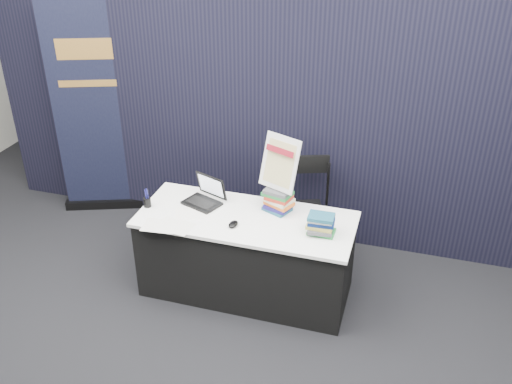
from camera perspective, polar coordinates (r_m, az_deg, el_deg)
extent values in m
plane|color=black|center=(4.76, -3.00, -13.66)|extent=(8.00, 8.00, 0.00)
cube|color=beige|center=(7.51, 7.33, 17.63)|extent=(8.00, 0.02, 3.50)
cube|color=black|center=(5.41, 2.35, 7.13)|extent=(6.00, 0.08, 2.40)
cube|color=black|center=(4.93, -0.98, -6.43)|extent=(1.76, 0.71, 0.72)
cube|color=white|center=(4.72, -1.01, -2.73)|extent=(1.80, 0.75, 0.03)
cube|color=black|center=(4.92, -5.44, -1.12)|extent=(0.36, 0.31, 0.02)
cube|color=black|center=(4.95, -5.05, 0.64)|extent=(0.30, 0.16, 0.21)
cube|color=white|center=(4.94, -5.08, 0.60)|extent=(0.26, 0.13, 0.17)
ellipsoid|color=black|center=(4.60, -2.29, -3.23)|extent=(0.08, 0.12, 0.03)
cube|color=white|center=(4.67, -9.58, -3.36)|extent=(0.30, 0.23, 0.00)
cube|color=white|center=(4.65, -8.11, -3.41)|extent=(0.31, 0.23, 0.00)
cube|color=white|center=(4.81, -6.33, -2.08)|extent=(0.35, 0.31, 0.00)
cylinder|color=black|center=(4.94, -10.82, -1.01)|extent=(0.07, 0.07, 0.08)
cube|color=navy|center=(4.80, 2.20, -1.73)|extent=(0.26, 0.23, 0.03)
cube|color=navy|center=(4.79, 2.20, -1.43)|extent=(0.26, 0.23, 0.03)
cube|color=orange|center=(4.77, 2.21, -1.12)|extent=(0.26, 0.23, 0.03)
cube|color=beige|center=(4.76, 2.22, -0.81)|extent=(0.26, 0.23, 0.03)
cube|color=#AE2B1C|center=(4.74, 2.22, -0.50)|extent=(0.26, 0.23, 0.03)
cube|color=#207836|center=(4.73, 2.23, -0.19)|extent=(0.26, 0.23, 0.03)
cube|color=#434447|center=(4.72, 2.24, 0.13)|extent=(0.26, 0.23, 0.03)
cube|color=#207836|center=(4.54, 6.47, -3.97)|extent=(0.20, 0.16, 0.03)
cube|color=#434447|center=(4.52, 6.49, -3.67)|extent=(0.20, 0.16, 0.03)
cube|color=#BBAD4A|center=(4.51, 6.51, -3.36)|extent=(0.20, 0.16, 0.03)
cube|color=navy|center=(4.49, 6.53, -3.05)|extent=(0.20, 0.16, 0.03)
cube|color=silver|center=(4.48, 6.55, -2.75)|extent=(0.20, 0.16, 0.03)
cube|color=navy|center=(4.46, 6.57, -2.43)|extent=(0.20, 0.16, 0.03)
cube|color=black|center=(4.69, 2.20, 0.38)|extent=(0.21, 0.10, 0.01)
cylinder|color=black|center=(4.72, 1.43, 2.40)|extent=(0.05, 0.11, 0.33)
cylinder|color=black|center=(4.68, 3.57, 2.11)|extent=(0.05, 0.11, 0.33)
cube|color=white|center=(4.63, 2.40, 2.92)|extent=(0.36, 0.25, 0.44)
cube|color=#CABD7E|center=(4.62, 2.37, 2.88)|extent=(0.29, 0.20, 0.35)
cube|color=maroon|center=(4.57, 2.39, 4.13)|extent=(0.26, 0.12, 0.05)
cube|color=black|center=(6.51, -14.31, -1.11)|extent=(0.94, 0.43, 0.09)
cube|color=black|center=(6.06, -15.48, 7.93)|extent=(0.86, 0.35, 2.28)
cube|color=gold|center=(5.86, -16.39, 13.56)|extent=(0.59, 0.23, 0.20)
cube|color=gold|center=(5.95, -15.93, 10.41)|extent=(0.64, 0.25, 0.07)
cylinder|color=black|center=(5.26, 1.38, -5.49)|extent=(0.02, 0.02, 0.48)
cylinder|color=black|center=(5.18, 5.99, -6.24)|extent=(0.02, 0.02, 0.48)
cylinder|color=black|center=(5.60, 2.56, -3.08)|extent=(0.02, 0.02, 0.48)
cylinder|color=black|center=(5.53, 6.88, -3.75)|extent=(0.02, 0.02, 0.48)
cube|color=black|center=(5.25, 4.31, -2.22)|extent=(0.58, 0.58, 0.04)
cube|color=black|center=(5.23, 5.00, 2.78)|extent=(0.41, 0.17, 0.17)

